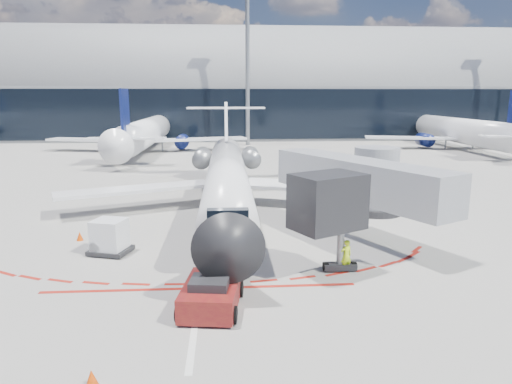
{
  "coord_description": "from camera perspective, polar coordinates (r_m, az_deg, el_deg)",
  "views": [
    {
      "loc": [
        1.26,
        -30.62,
        8.46
      ],
      "look_at": [
        3.1,
        -2.59,
        2.46
      ],
      "focal_mm": 32.0,
      "sensor_mm": 36.0,
      "label": 1
    }
  ],
  "objects": [
    {
      "name": "ground",
      "position": [
        31.79,
        -5.91,
        -3.45
      ],
      "size": [
        260.0,
        260.0,
        0.0
      ],
      "primitive_type": "plane",
      "color": "gray",
      "rests_on": "ground"
    },
    {
      "name": "apron_centerline",
      "position": [
        33.72,
        -5.79,
        -2.53
      ],
      "size": [
        0.25,
        40.0,
        0.01
      ],
      "primitive_type": "cube",
      "color": "silver",
      "rests_on": "ground"
    },
    {
      "name": "apron_stop_bar",
      "position": [
        20.94,
        -7.04,
        -11.85
      ],
      "size": [
        14.0,
        0.25,
        0.01
      ],
      "primitive_type": "cube",
      "color": "maroon",
      "rests_on": "ground"
    },
    {
      "name": "terminal_building",
      "position": [
        95.6,
        -4.61,
        12.05
      ],
      "size": [
        150.0,
        24.15,
        24.0
      ],
      "color": "gray",
      "rests_on": "ground"
    },
    {
      "name": "jet_bridge",
      "position": [
        29.4,
        13.18,
        1.05
      ],
      "size": [
        10.03,
        15.2,
        4.9
      ],
      "color": "#9C9FA5",
      "rests_on": "ground"
    },
    {
      "name": "light_mast_centre",
      "position": [
        78.81,
        -1.07,
        14.99
      ],
      "size": [
        0.7,
        0.7,
        25.0
      ],
      "primitive_type": "cylinder",
      "color": "gray",
      "rests_on": "ground"
    },
    {
      "name": "regional_jet",
      "position": [
        33.85,
        -3.64,
        2.07
      ],
      "size": [
        25.25,
        31.13,
        7.8
      ],
      "color": "white",
      "rests_on": "ground"
    },
    {
      "name": "pushback_tug",
      "position": [
        18.84,
        -5.63,
        -12.58
      ],
      "size": [
        2.72,
        5.55,
        1.42
      ],
      "rotation": [
        0.0,
        0.0,
        -0.13
      ],
      "color": "#580C11",
      "rests_on": "ground"
    },
    {
      "name": "ramp_worker",
      "position": [
        22.79,
        11.19,
        -7.82
      ],
      "size": [
        0.67,
        0.54,
        1.6
      ],
      "primitive_type": "imported",
      "rotation": [
        0.0,
        0.0,
        3.45
      ],
      "color": "#D4FF1A",
      "rests_on": "ground"
    },
    {
      "name": "uld_container",
      "position": [
        25.97,
        -17.8,
        -5.37
      ],
      "size": [
        2.42,
        2.22,
        1.9
      ],
      "rotation": [
        0.0,
        0.0,
        -0.29
      ],
      "color": "black",
      "rests_on": "ground"
    },
    {
      "name": "safety_cone_left",
      "position": [
        29.04,
        -21.17,
        -5.17
      ],
      "size": [
        0.39,
        0.39,
        0.54
      ],
      "primitive_type": "cone",
      "color": "#D64104",
      "rests_on": "ground"
    },
    {
      "name": "safety_cone_right",
      "position": [
        15.35,
        -19.86,
        -21.01
      ],
      "size": [
        0.38,
        0.38,
        0.52
      ],
      "primitive_type": "cone",
      "color": "#D64104",
      "rests_on": "ground"
    },
    {
      "name": "bg_airliner_1",
      "position": [
        72.3,
        -13.51,
        9.57
      ],
      "size": [
        35.5,
        37.59,
        11.49
      ],
      "primitive_type": null,
      "color": "white",
      "rests_on": "ground"
    },
    {
      "name": "bg_airliner_2",
      "position": [
        80.89,
        24.04,
        9.05
      ],
      "size": [
        35.02,
        37.08,
        11.33
      ],
      "primitive_type": null,
      "color": "white",
      "rests_on": "ground"
    }
  ]
}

